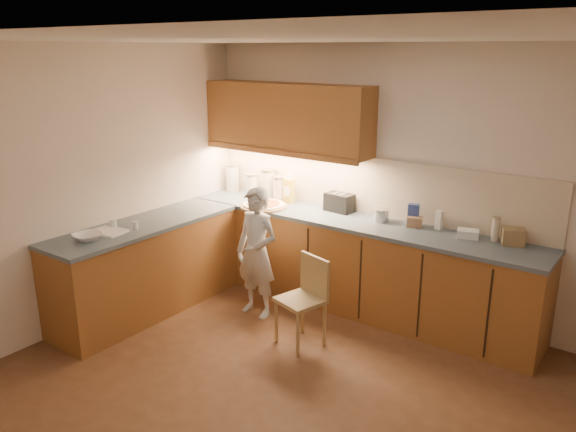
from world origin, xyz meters
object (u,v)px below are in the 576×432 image
object	(u,v)px
pizza_on_board	(264,205)
child	(257,253)
wooden_chair	(306,294)
toaster	(339,202)
oil_jug	(289,190)

from	to	relation	value
pizza_on_board	child	bearing A→B (deg)	-57.82
pizza_on_board	wooden_chair	size ratio (longest dim) A/B	0.63
child	wooden_chair	xyz separation A→B (m)	(0.70, -0.18, -0.18)
child	toaster	size ratio (longest dim) A/B	4.16
pizza_on_board	oil_jug	distance (m)	0.35
wooden_chair	toaster	xyz separation A→B (m)	(-0.32, 1.07, 0.55)
toaster	pizza_on_board	bearing A→B (deg)	-149.71
pizza_on_board	child	xyz separation A→B (m)	(0.34, -0.55, -0.30)
oil_jug	pizza_on_board	bearing A→B (deg)	-108.74
child	toaster	world-z (taller)	child
wooden_chair	toaster	size ratio (longest dim) A/B	2.58
child	oil_jug	world-z (taller)	child
pizza_on_board	wooden_chair	world-z (taller)	pizza_on_board
wooden_chair	child	bearing A→B (deg)	-178.75
wooden_chair	toaster	bearing A→B (deg)	122.30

